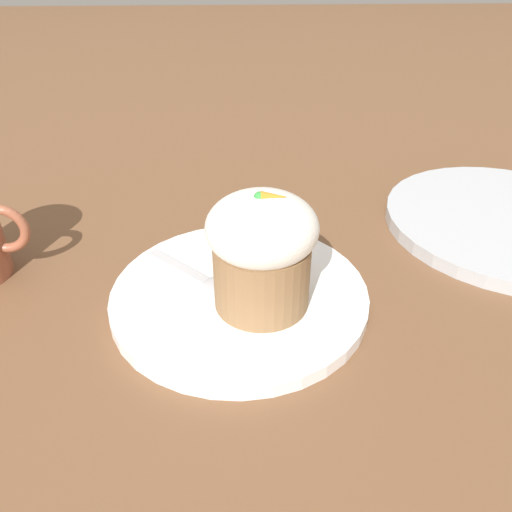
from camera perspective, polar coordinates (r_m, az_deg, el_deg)
name	(u,v)px	position (r m, az deg, el deg)	size (l,w,h in m)	color
ground_plane	(234,301)	(0.46, -2.48, -5.15)	(4.00, 4.00, 0.00)	brown
dessert_plate	(234,295)	(0.45, -2.49, -4.51)	(0.23, 0.23, 0.01)	white
carrot_cake	(256,250)	(0.40, 0.00, 0.73)	(0.09, 0.09, 0.11)	olive
spoon	(203,282)	(0.46, -6.06, -3.00)	(0.10, 0.09, 0.01)	#B7B7BC
side_plate	(504,221)	(0.63, 26.50, 3.55)	(0.27, 0.27, 0.01)	#B2B7BC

